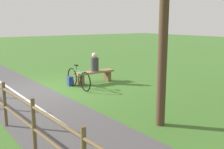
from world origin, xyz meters
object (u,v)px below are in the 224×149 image
object	(u,v)px
bicycle	(78,79)
backpack	(70,81)
person_seated	(95,63)
bench	(94,75)

from	to	relation	value
bicycle	backpack	world-z (taller)	bicycle
backpack	bicycle	bearing A→B (deg)	93.73
bicycle	person_seated	bearing A→B (deg)	115.15
backpack	person_seated	bearing A→B (deg)	173.24
person_seated	bicycle	distance (m)	1.27
bench	person_seated	world-z (taller)	person_seated
bicycle	bench	bearing A→B (deg)	115.58
bench	backpack	distance (m)	1.10
person_seated	bicycle	bearing A→B (deg)	25.40
person_seated	backpack	world-z (taller)	person_seated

